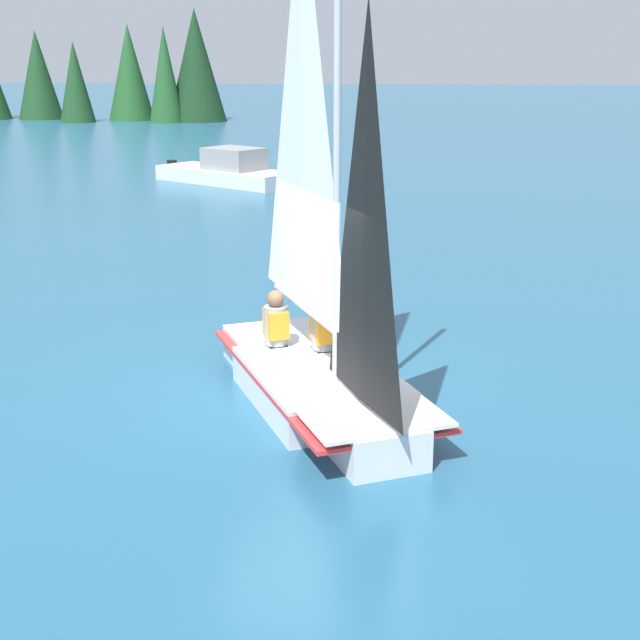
# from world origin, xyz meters

# --- Properties ---
(ground_plane) EXTENTS (260.00, 260.00, 0.00)m
(ground_plane) POSITION_xyz_m (0.00, 0.00, 0.00)
(ground_plane) COLOR #235675
(sailboat_main) EXTENTS (3.29, 4.40, 6.06)m
(sailboat_main) POSITION_xyz_m (0.01, -0.03, 0.90)
(sailboat_main) COLOR silver
(sailboat_main) RESTS_ON ground_plane
(sailor_helm) EXTENTS (0.40, 0.42, 1.16)m
(sailor_helm) POSITION_xyz_m (0.05, -0.72, 0.62)
(sailor_helm) COLOR black
(sailor_helm) RESTS_ON ground_plane
(sailor_crew) EXTENTS (0.40, 0.42, 1.16)m
(sailor_crew) POSITION_xyz_m (0.68, -0.82, 0.62)
(sailor_crew) COLOR black
(sailor_crew) RESTS_ON ground_plane
(motorboat_distant) EXTENTS (5.20, 4.14, 1.17)m
(motorboat_distant) POSITION_xyz_m (5.51, -18.78, 0.41)
(motorboat_distant) COLOR silver
(motorboat_distant) RESTS_ON ground_plane
(treeline_shore) EXTENTS (20.52, 5.04, 6.94)m
(treeline_shore) POSITION_xyz_m (21.81, -47.37, 3.15)
(treeline_shore) COLOR #143319
(treeline_shore) RESTS_ON ground_plane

